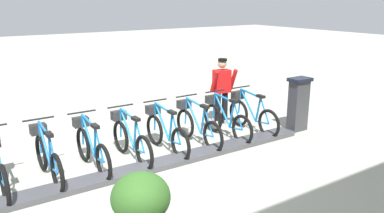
{
  "coord_description": "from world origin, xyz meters",
  "views": [
    {
      "loc": [
        -6.05,
        3.19,
        3.07
      ],
      "look_at": [
        0.5,
        -1.17,
        0.9
      ],
      "focal_mm": 36.77,
      "sensor_mm": 36.0,
      "label": 1
    }
  ],
  "objects_px": {
    "bike_docked_0": "(251,114)",
    "bike_docked_5": "(91,147)",
    "bike_docked_2": "(196,125)",
    "bike_docked_4": "(130,139)",
    "worker_near_rack": "(222,89)",
    "bike_docked_3": "(165,131)",
    "planter_bush": "(141,205)",
    "bike_docked_6": "(47,156)",
    "bike_docked_1": "(225,119)",
    "payment_kiosk": "(298,103)"
  },
  "relations": [
    {
      "from": "bike_docked_3",
      "to": "planter_bush",
      "type": "bearing_deg",
      "value": 144.75
    },
    {
      "from": "bike_docked_4",
      "to": "bike_docked_6",
      "type": "distance_m",
      "value": 1.57
    },
    {
      "from": "bike_docked_0",
      "to": "bike_docked_6",
      "type": "bearing_deg",
      "value": 90.0
    },
    {
      "from": "bike_docked_2",
      "to": "bike_docked_4",
      "type": "height_order",
      "value": "same"
    },
    {
      "from": "bike_docked_3",
      "to": "worker_near_rack",
      "type": "height_order",
      "value": "worker_near_rack"
    },
    {
      "from": "bike_docked_4",
      "to": "payment_kiosk",
      "type": "bearing_deg",
      "value": -97.93
    },
    {
      "from": "planter_bush",
      "to": "bike_docked_6",
      "type": "bearing_deg",
      "value": 11.23
    },
    {
      "from": "payment_kiosk",
      "to": "bike_docked_6",
      "type": "xyz_separation_m",
      "value": [
        0.57,
        5.67,
        -0.24
      ]
    },
    {
      "from": "worker_near_rack",
      "to": "bike_docked_6",
      "type": "bearing_deg",
      "value": 100.44
    },
    {
      "from": "bike_docked_5",
      "to": "planter_bush",
      "type": "bearing_deg",
      "value": 174.11
    },
    {
      "from": "bike_docked_2",
      "to": "payment_kiosk",
      "type": "bearing_deg",
      "value": -102.71
    },
    {
      "from": "bike_docked_4",
      "to": "bike_docked_6",
      "type": "relative_size",
      "value": 1.0
    },
    {
      "from": "bike_docked_2",
      "to": "bike_docked_5",
      "type": "height_order",
      "value": "same"
    },
    {
      "from": "bike_docked_1",
      "to": "bike_docked_6",
      "type": "height_order",
      "value": "same"
    },
    {
      "from": "bike_docked_2",
      "to": "planter_bush",
      "type": "height_order",
      "value": "bike_docked_2"
    },
    {
      "from": "bike_docked_0",
      "to": "bike_docked_4",
      "type": "bearing_deg",
      "value": 90.0
    },
    {
      "from": "bike_docked_2",
      "to": "bike_docked_4",
      "type": "relative_size",
      "value": 1.0
    },
    {
      "from": "bike_docked_5",
      "to": "worker_near_rack",
      "type": "distance_m",
      "value": 3.79
    },
    {
      "from": "bike_docked_2",
      "to": "bike_docked_5",
      "type": "distance_m",
      "value": 2.35
    },
    {
      "from": "bike_docked_2",
      "to": "planter_bush",
      "type": "relative_size",
      "value": 1.77
    },
    {
      "from": "bike_docked_5",
      "to": "bike_docked_2",
      "type": "bearing_deg",
      "value": -90.0
    },
    {
      "from": "bike_docked_1",
      "to": "bike_docked_4",
      "type": "xyz_separation_m",
      "value": [
        0.0,
        2.35,
        0.0
      ]
    },
    {
      "from": "bike_docked_3",
      "to": "bike_docked_6",
      "type": "height_order",
      "value": "same"
    },
    {
      "from": "bike_docked_4",
      "to": "bike_docked_2",
      "type": "bearing_deg",
      "value": -90.0
    },
    {
      "from": "bike_docked_0",
      "to": "worker_near_rack",
      "type": "distance_m",
      "value": 0.98
    },
    {
      "from": "bike_docked_6",
      "to": "worker_near_rack",
      "type": "xyz_separation_m",
      "value": [
        0.82,
        -4.45,
        0.48
      ]
    },
    {
      "from": "bike_docked_1",
      "to": "planter_bush",
      "type": "height_order",
      "value": "bike_docked_1"
    },
    {
      "from": "bike_docked_1",
      "to": "bike_docked_6",
      "type": "relative_size",
      "value": 1.0
    },
    {
      "from": "bike_docked_4",
      "to": "worker_near_rack",
      "type": "xyz_separation_m",
      "value": [
        0.82,
        -2.88,
        0.48
      ]
    },
    {
      "from": "bike_docked_5",
      "to": "planter_bush",
      "type": "relative_size",
      "value": 1.77
    },
    {
      "from": "bike_docked_4",
      "to": "planter_bush",
      "type": "relative_size",
      "value": 1.77
    },
    {
      "from": "bike_docked_0",
      "to": "bike_docked_5",
      "type": "distance_m",
      "value": 3.92
    },
    {
      "from": "bike_docked_0",
      "to": "bike_docked_1",
      "type": "height_order",
      "value": "same"
    },
    {
      "from": "bike_docked_1",
      "to": "bike_docked_2",
      "type": "bearing_deg",
      "value": 90.0
    },
    {
      "from": "bike_docked_1",
      "to": "worker_near_rack",
      "type": "distance_m",
      "value": 1.09
    },
    {
      "from": "bike_docked_6",
      "to": "worker_near_rack",
      "type": "height_order",
      "value": "worker_near_rack"
    },
    {
      "from": "payment_kiosk",
      "to": "bike_docked_2",
      "type": "distance_m",
      "value": 2.61
    },
    {
      "from": "bike_docked_3",
      "to": "worker_near_rack",
      "type": "bearing_deg",
      "value": -68.65
    },
    {
      "from": "payment_kiosk",
      "to": "bike_docked_6",
      "type": "relative_size",
      "value": 0.74
    },
    {
      "from": "bike_docked_6",
      "to": "planter_bush",
      "type": "xyz_separation_m",
      "value": [
        -2.6,
        -0.52,
        0.11
      ]
    },
    {
      "from": "bike_docked_4",
      "to": "worker_near_rack",
      "type": "relative_size",
      "value": 1.04
    },
    {
      "from": "bike_docked_1",
      "to": "bike_docked_6",
      "type": "xyz_separation_m",
      "value": [
        0.0,
        3.92,
        0.0
      ]
    },
    {
      "from": "bike_docked_1",
      "to": "bike_docked_0",
      "type": "bearing_deg",
      "value": -90.0
    },
    {
      "from": "bike_docked_2",
      "to": "bike_docked_6",
      "type": "bearing_deg",
      "value": 90.0
    },
    {
      "from": "payment_kiosk",
      "to": "bike_docked_1",
      "type": "xyz_separation_m",
      "value": [
        0.57,
        1.75,
        -0.24
      ]
    },
    {
      "from": "bike_docked_1",
      "to": "bike_docked_2",
      "type": "distance_m",
      "value": 0.78
    },
    {
      "from": "payment_kiosk",
      "to": "bike_docked_1",
      "type": "distance_m",
      "value": 1.86
    },
    {
      "from": "worker_near_rack",
      "to": "bike_docked_5",
      "type": "bearing_deg",
      "value": 102.61
    },
    {
      "from": "bike_docked_1",
      "to": "planter_bush",
      "type": "relative_size",
      "value": 1.77
    },
    {
      "from": "bike_docked_0",
      "to": "bike_docked_5",
      "type": "height_order",
      "value": "same"
    }
  ]
}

